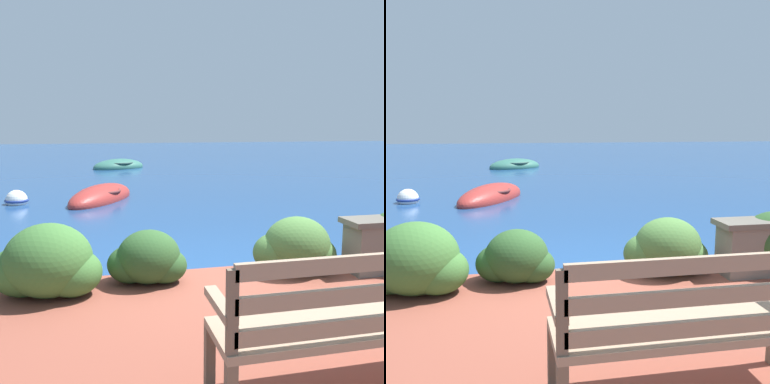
{
  "view_description": "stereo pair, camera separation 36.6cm",
  "coord_description": "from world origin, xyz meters",
  "views": [
    {
      "loc": [
        -1.31,
        -4.5,
        1.82
      ],
      "look_at": [
        0.58,
        3.85,
        0.48
      ],
      "focal_mm": 40.0,
      "sensor_mm": 36.0,
      "label": 1
    },
    {
      "loc": [
        -0.95,
        -4.57,
        1.82
      ],
      "look_at": [
        0.58,
        3.85,
        0.48
      ],
      "focal_mm": 40.0,
      "sensor_mm": 36.0,
      "label": 2
    }
  ],
  "objects": [
    {
      "name": "mooring_buoy",
      "position": [
        -3.14,
        5.96,
        0.09
      ],
      "size": [
        0.54,
        0.54,
        0.49
      ],
      "color": "white",
      "rests_on": "ground_plane"
    },
    {
      "name": "rowboat_far",
      "position": [
        -0.36,
        13.98,
        0.06
      ],
      "size": [
        2.63,
        2.17,
        0.7
      ],
      "rotation": [
        0.0,
        0.0,
        3.6
      ],
      "color": "#336B5B",
      "rests_on": "ground_plane"
    },
    {
      "name": "hedge_clump_right",
      "position": [
        0.79,
        -0.33,
        0.49
      ],
      "size": [
        0.91,
        0.65,
        0.62
      ],
      "color": "#426B33",
      "rests_on": "patio_terrace"
    },
    {
      "name": "ground_plane",
      "position": [
        0.0,
        0.0,
        0.0
      ],
      "size": [
        80.0,
        80.0,
        0.0
      ],
      "color": "navy"
    },
    {
      "name": "rowboat_nearest",
      "position": [
        -1.2,
        6.04,
        0.06
      ],
      "size": [
        2.08,
        2.73,
        0.68
      ],
      "rotation": [
        0.0,
        0.0,
        1.07
      ],
      "color": "#9E2D28",
      "rests_on": "ground_plane"
    },
    {
      "name": "park_bench",
      "position": [
        0.08,
        -2.42,
        0.71
      ],
      "size": [
        1.57,
        0.48,
        0.93
      ],
      "rotation": [
        0.0,
        0.0,
        -0.05
      ],
      "color": "brown",
      "rests_on": "patio_terrace"
    },
    {
      "name": "hedge_clump_centre",
      "position": [
        -0.82,
        -0.3,
        0.46
      ],
      "size": [
        0.81,
        0.58,
        0.55
      ],
      "color": "#284C23",
      "rests_on": "patio_terrace"
    },
    {
      "name": "hedge_clump_left",
      "position": [
        -1.78,
        -0.44,
        0.52
      ],
      "size": [
        1.03,
        0.74,
        0.7
      ],
      "color": "#38662D",
      "rests_on": "patio_terrace"
    }
  ]
}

